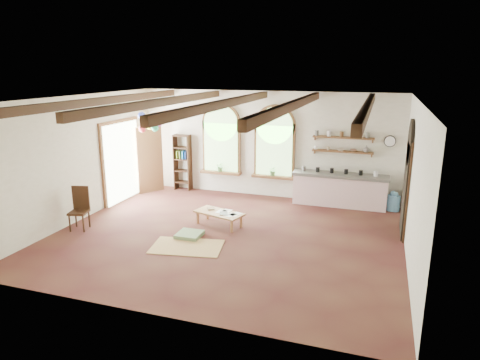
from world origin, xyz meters
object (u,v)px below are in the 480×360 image
at_px(coffee_table, 219,214).
at_px(side_chair, 80,217).
at_px(kitchen_counter, 340,189).
at_px(balloon_cluster, 150,122).

relative_size(coffee_table, side_chair, 1.27).
bearing_deg(side_chair, coffee_table, 22.44).
bearing_deg(side_chair, kitchen_counter, 33.67).
relative_size(side_chair, balloon_cluster, 0.93).
distance_m(kitchen_counter, side_chair, 7.05).
height_order(kitchen_counter, coffee_table, kitchen_counter).
bearing_deg(kitchen_counter, balloon_cluster, -168.42).
bearing_deg(side_chair, balloon_cluster, 80.48).
relative_size(kitchen_counter, coffee_table, 1.99).
xyz_separation_m(coffee_table, side_chair, (-3.17, -1.31, -0.01)).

